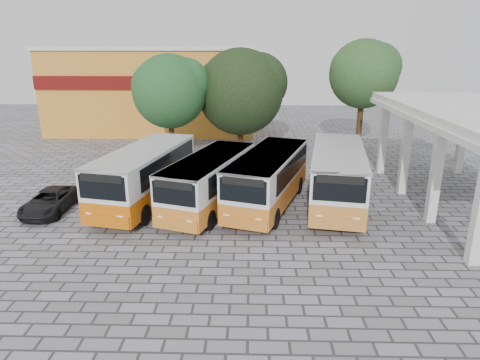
{
  "coord_description": "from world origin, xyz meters",
  "views": [
    {
      "loc": [
        -1.21,
        -18.34,
        8.53
      ],
      "look_at": [
        -1.76,
        3.76,
        1.5
      ],
      "focal_mm": 32.0,
      "sensor_mm": 36.0,
      "label": 1
    }
  ],
  "objects_px": {
    "bus_centre_right": "(268,176)",
    "bus_far_right": "(337,174)",
    "parked_car": "(50,201)",
    "bus_far_left": "(145,173)",
    "bus_centre_left": "(210,179)"
  },
  "relations": [
    {
      "from": "bus_centre_left",
      "to": "parked_car",
      "type": "height_order",
      "value": "bus_centre_left"
    },
    {
      "from": "bus_centre_right",
      "to": "bus_far_right",
      "type": "relative_size",
      "value": 0.97
    },
    {
      "from": "bus_centre_left",
      "to": "bus_centre_right",
      "type": "xyz_separation_m",
      "value": [
        3.13,
        0.37,
        0.07
      ]
    },
    {
      "from": "bus_far_left",
      "to": "bus_centre_right",
      "type": "height_order",
      "value": "bus_far_left"
    },
    {
      "from": "bus_far_left",
      "to": "parked_car",
      "type": "xyz_separation_m",
      "value": [
        -4.86,
        -1.31,
        -1.22
      ]
    },
    {
      "from": "bus_far_left",
      "to": "parked_car",
      "type": "distance_m",
      "value": 5.18
    },
    {
      "from": "bus_far_left",
      "to": "bus_far_right",
      "type": "height_order",
      "value": "bus_far_right"
    },
    {
      "from": "bus_far_right",
      "to": "parked_car",
      "type": "xyz_separation_m",
      "value": [
        -15.38,
        -1.36,
        -1.24
      ]
    },
    {
      "from": "bus_centre_right",
      "to": "parked_car",
      "type": "xyz_separation_m",
      "value": [
        -11.61,
        -1.03,
        -1.15
      ]
    },
    {
      "from": "bus_centre_left",
      "to": "parked_car",
      "type": "xyz_separation_m",
      "value": [
        -8.48,
        -0.65,
        -1.08
      ]
    },
    {
      "from": "bus_centre_right",
      "to": "bus_far_right",
      "type": "distance_m",
      "value": 3.79
    },
    {
      "from": "bus_far_left",
      "to": "bus_centre_left",
      "type": "height_order",
      "value": "bus_far_left"
    },
    {
      "from": "bus_far_left",
      "to": "bus_centre_right",
      "type": "relative_size",
      "value": 1.03
    },
    {
      "from": "bus_centre_right",
      "to": "parked_car",
      "type": "bearing_deg",
      "value": -156.71
    },
    {
      "from": "bus_far_left",
      "to": "bus_centre_left",
      "type": "distance_m",
      "value": 3.68
    }
  ]
}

